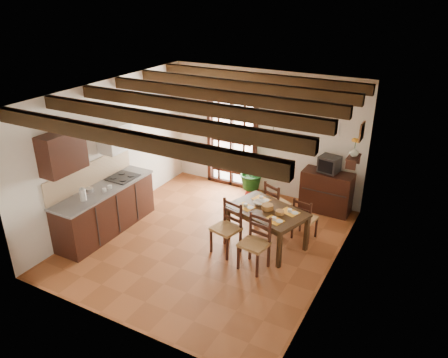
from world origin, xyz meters
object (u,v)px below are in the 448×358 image
Objects in this scene: chair_near_left at (226,237)px; sideboard at (326,192)px; kitchen_counter at (106,209)px; dining_table at (267,214)px; chair_far_right at (304,225)px; crt_tv at (329,164)px; potted_plant at (253,173)px; chair_near_right at (254,253)px; pendant_lamp at (273,137)px; chair_far_left at (277,212)px.

chair_near_left is 2.62m from sideboard.
dining_table is (2.94, 1.01, 0.17)m from kitchen_counter.
kitchen_counter is 2.64× the size of chair_far_right.
crt_tv is 1.74m from potted_plant.
chair_near_right is at bearing 4.59° from kitchen_counter.
kitchen_counter reaches higher than chair_near_left.
dining_table is 1.50× the size of sideboard.
chair_near_left is 1.13× the size of chair_far_right.
kitchen_counter is 2.33× the size of chair_near_left.
pendant_lamp is (0.54, 0.65, 1.78)m from chair_near_left.
crt_tv is (0.00, -0.01, 0.63)m from sideboard.
chair_far_left is at bearing -44.46° from potted_plant.
chair_near_right is (3.04, 0.24, -0.17)m from kitchen_counter.
chair_near_left is (-0.54, -0.55, -0.34)m from dining_table.
chair_near_left reaches higher than sideboard.
potted_plant is (-1.66, -0.09, -0.50)m from crt_tv.
chair_near_left is at bearing 170.05° from chair_near_right.
pendant_lamp is at bearing 64.00° from chair_near_left.
chair_near_right is 1.39m from chair_far_right.
chair_far_right is 1.28m from sideboard.
kitchen_counter is 2.45m from chair_near_left.
chair_near_left is 1.01× the size of chair_near_right.
potted_plant is at bearing 140.27° from dining_table.
kitchen_counter reaches higher than chair_far_right.
chair_near_left is 1.03× the size of chair_far_left.
chair_far_left is at bearing 106.13° from chair_near_right.
dining_table is 0.73× the size of potted_plant.
pendant_lamp is (-0.58, -1.71, 1.01)m from crt_tv.
potted_plant is (-1.08, 1.72, -0.07)m from dining_table.
kitchen_counter is 5.04× the size of crt_tv.
pendant_lamp is (1.08, -1.62, 1.51)m from potted_plant.
kitchen_counter is at bearing -159.34° from pendant_lamp.
pendant_lamp is at bearing 108.05° from dining_table.
sideboard is (0.04, 1.26, 0.17)m from chair_far_right.
sideboard is 1.23× the size of pendant_lamp.
kitchen_counter reaches higher than chair_far_left.
kitchen_counter is 4.55m from crt_tv.
crt_tv is at bearing 3.10° from potted_plant.
chair_near_right reaches higher than chair_far_right.
pendant_lamp is (-0.11, 0.86, 1.78)m from chair_near_right.
dining_table is 1.44m from pendant_lamp.
crt_tv is at bearing -98.89° from chair_far_left.
sideboard reaches higher than chair_far_right.
chair_far_left reaches higher than dining_table.
chair_near_left is 2.73m from crt_tv.
pendant_lamp is (-0.58, -1.72, 1.64)m from sideboard.
chair_far_right is at bearing 59.27° from chair_near_left.
chair_near_right is 2.63m from sideboard.
sideboard is 0.48× the size of potted_plant.
chair_far_left is at bearing 99.34° from pendant_lamp.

